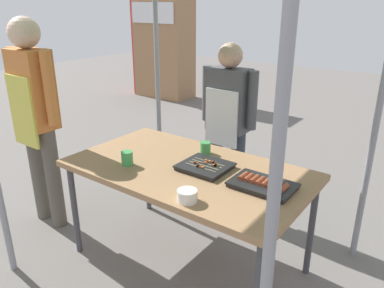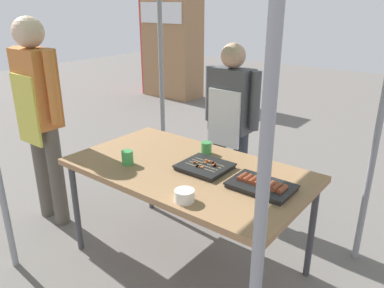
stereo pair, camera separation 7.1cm
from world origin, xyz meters
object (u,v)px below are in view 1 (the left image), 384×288
object	(u,v)px
condiment_bowl	(187,196)
neighbor_stall_left	(164,45)
tray_grilled_sausages	(263,185)
drink_cup_by_wok	(127,158)
neighbor_stall_right	(159,48)
tray_meat_skewers	(205,166)
drink_cup_near_edge	(205,148)
vendor_woman	(228,117)
customer_nearby	(35,108)
stall_table	(188,175)

from	to	relation	value
condiment_bowl	neighbor_stall_left	distance (m)	5.61
tray_grilled_sausages	drink_cup_by_wok	distance (m)	0.91
neighbor_stall_right	condiment_bowl	bearing A→B (deg)	-47.48
tray_meat_skewers	tray_grilled_sausages	bearing A→B (deg)	-2.64
drink_cup_near_edge	neighbor_stall_left	size ratio (longest dim) A/B	0.04
tray_grilled_sausages	vendor_woman	distance (m)	1.08
condiment_bowl	drink_cup_by_wok	distance (m)	0.64
customer_nearby	condiment_bowl	bearing A→B (deg)	-3.53
tray_meat_skewers	drink_cup_near_edge	distance (m)	0.27
drink_cup_near_edge	tray_grilled_sausages	bearing A→B (deg)	-23.03
drink_cup_near_edge	customer_nearby	bearing A→B (deg)	-156.38
tray_meat_skewers	condiment_bowl	world-z (taller)	condiment_bowl
tray_meat_skewers	drink_cup_by_wok	world-z (taller)	drink_cup_by_wok
drink_cup_by_wok	vendor_woman	xyz separation A→B (m)	(0.15, 1.03, 0.06)
condiment_bowl	neighbor_stall_right	distance (m)	5.72
condiment_bowl	neighbor_stall_right	size ratio (longest dim) A/B	0.06
drink_cup_near_edge	vendor_woman	xyz separation A→B (m)	(-0.15, 0.55, 0.07)
stall_table	tray_grilled_sausages	world-z (taller)	tray_grilled_sausages
condiment_bowl	vendor_woman	world-z (taller)	vendor_woman
tray_meat_skewers	vendor_woman	distance (m)	0.84
condiment_bowl	drink_cup_near_edge	xyz separation A→B (m)	(-0.31, 0.63, 0.01)
neighbor_stall_left	customer_nearby	bearing A→B (deg)	-62.10
stall_table	customer_nearby	size ratio (longest dim) A/B	0.95
drink_cup_near_edge	drink_cup_by_wok	world-z (taller)	drink_cup_by_wok
drink_cup_by_wok	customer_nearby	size ratio (longest dim) A/B	0.06
drink_cup_by_wok	vendor_woman	distance (m)	1.05
tray_meat_skewers	drink_cup_by_wok	distance (m)	0.52
vendor_woman	tray_meat_skewers	bearing A→B (deg)	111.21
stall_table	tray_meat_skewers	distance (m)	0.14
stall_table	tray_meat_skewers	xyz separation A→B (m)	(0.11, 0.05, 0.07)
condiment_bowl	drink_cup_by_wok	size ratio (longest dim) A/B	1.18
drink_cup_near_edge	stall_table	bearing A→B (deg)	-80.57
tray_meat_skewers	condiment_bowl	distance (m)	0.44
stall_table	vendor_woman	bearing A→B (deg)	103.24
vendor_woman	neighbor_stall_right	xyz separation A→B (m)	(-3.40, 3.03, 0.05)
tray_meat_skewers	neighbor_stall_right	xyz separation A→B (m)	(-3.70, 3.81, 0.15)
drink_cup_near_edge	vendor_woman	bearing A→B (deg)	105.10
customer_nearby	neighbor_stall_right	bearing A→B (deg)	119.37
tray_grilled_sausages	vendor_woman	size ratio (longest dim) A/B	0.25
neighbor_stall_right	neighbor_stall_left	bearing A→B (deg)	-8.20
tray_meat_skewers	drink_cup_near_edge	size ratio (longest dim) A/B	3.72
tray_meat_skewers	customer_nearby	bearing A→B (deg)	-167.26
tray_meat_skewers	condiment_bowl	xyz separation A→B (m)	(0.16, -0.41, 0.02)
stall_table	drink_cup_by_wok	size ratio (longest dim) A/B	16.72
tray_grilled_sausages	customer_nearby	bearing A→B (deg)	-170.78
customer_nearby	neighbor_stall_left	world-z (taller)	neighbor_stall_left
vendor_woman	customer_nearby	size ratio (longest dim) A/B	0.88
neighbor_stall_left	stall_table	bearing A→B (deg)	-48.04
neighbor_stall_right	stall_table	bearing A→B (deg)	-47.00
stall_table	neighbor_stall_left	size ratio (longest dim) A/B	0.81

